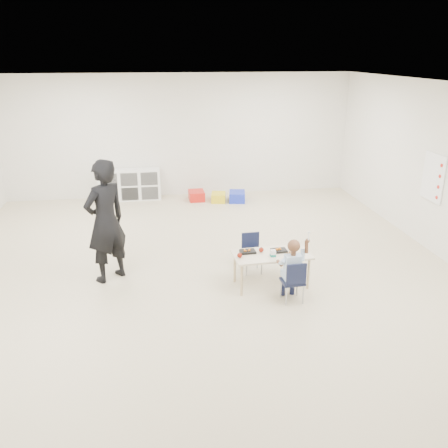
{
  "coord_description": "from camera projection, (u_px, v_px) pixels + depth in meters",
  "views": [
    {
      "loc": [
        -0.65,
        -6.49,
        3.22
      ],
      "look_at": [
        0.34,
        -0.04,
        0.85
      ],
      "focal_mm": 38.0,
      "sensor_mm": 36.0,
      "label": 1
    }
  ],
  "objects": [
    {
      "name": "chair_far",
      "position": [
        252.0,
        254.0,
        7.28
      ],
      "size": [
        0.31,
        0.29,
        0.61
      ],
      "primitive_type": null,
      "rotation": [
        0.0,
        0.0,
        0.05
      ],
      "color": "black",
      "rests_on": "ground"
    },
    {
      "name": "adult",
      "position": [
        106.0,
        221.0,
        6.86
      ],
      "size": [
        0.79,
        0.77,
        1.83
      ],
      "primitive_type": "imported",
      "rotation": [
        0.0,
        0.0,
        3.85
      ],
      "color": "black",
      "rests_on": "ground"
    },
    {
      "name": "bread_roll",
      "position": [
        292.0,
        252.0,
        6.75
      ],
      "size": [
        0.09,
        0.09,
        0.07
      ],
      "primitive_type": "ellipsoid",
      "color": "tan",
      "rests_on": "table"
    },
    {
      "name": "cubby_shelf",
      "position": [
        130.0,
        185.0,
        10.91
      ],
      "size": [
        1.4,
        0.4,
        0.7
      ],
      "primitive_type": "cube",
      "color": "white",
      "rests_on": "ground"
    },
    {
      "name": "table",
      "position": [
        271.0,
        269.0,
        6.87
      ],
      "size": [
        1.13,
        0.61,
        0.51
      ],
      "rotation": [
        0.0,
        0.0,
        0.05
      ],
      "color": "beige",
      "rests_on": "ground"
    },
    {
      "name": "room",
      "position": [
        200.0,
        188.0,
        6.75
      ],
      "size": [
        9.0,
        9.02,
        2.8
      ],
      "color": "beige",
      "rests_on": "ground"
    },
    {
      "name": "bin_blue",
      "position": [
        237.0,
        196.0,
        10.84
      ],
      "size": [
        0.43,
        0.51,
        0.22
      ],
      "primitive_type": "cube",
      "rotation": [
        0.0,
        0.0,
        -0.17
      ],
      "color": "#192CC1",
      "rests_on": "ground"
    },
    {
      "name": "bin_red",
      "position": [
        197.0,
        195.0,
        10.93
      ],
      "size": [
        0.35,
        0.45,
        0.22
      ],
      "primitive_type": "cube",
      "rotation": [
        0.0,
        0.0,
        0.03
      ],
      "color": "red",
      "rests_on": "ground"
    },
    {
      "name": "milk_carton",
      "position": [
        273.0,
        254.0,
        6.66
      ],
      "size": [
        0.07,
        0.07,
        0.1
      ],
      "primitive_type": "cube",
      "rotation": [
        0.0,
        0.0,
        0.05
      ],
      "color": "white",
      "rests_on": "table"
    },
    {
      "name": "lunch_tray_near",
      "position": [
        279.0,
        251.0,
        6.85
      ],
      "size": [
        0.23,
        0.17,
        0.03
      ],
      "primitive_type": "cube",
      "rotation": [
        0.0,
        0.0,
        0.05
      ],
      "color": "black",
      "rests_on": "table"
    },
    {
      "name": "apple_near",
      "position": [
        261.0,
        250.0,
        6.83
      ],
      "size": [
        0.07,
        0.07,
        0.07
      ],
      "primitive_type": "sphere",
      "color": "maroon",
      "rests_on": "table"
    },
    {
      "name": "chair_near",
      "position": [
        292.0,
        281.0,
        6.43
      ],
      "size": [
        0.31,
        0.29,
        0.61
      ],
      "primitive_type": null,
      "rotation": [
        0.0,
        0.0,
        0.05
      ],
      "color": "black",
      "rests_on": "ground"
    },
    {
      "name": "rules_poster",
      "position": [
        433.0,
        177.0,
        7.92
      ],
      "size": [
        0.02,
        0.6,
        0.8
      ],
      "primitive_type": "cube",
      "color": "white",
      "rests_on": "room"
    },
    {
      "name": "apple_far",
      "position": [
        240.0,
        255.0,
        6.64
      ],
      "size": [
        0.07,
        0.07,
        0.07
      ],
      "primitive_type": "sphere",
      "color": "maroon",
      "rests_on": "table"
    },
    {
      "name": "lunch_tray_far",
      "position": [
        248.0,
        252.0,
        6.82
      ],
      "size": [
        0.23,
        0.17,
        0.03
      ],
      "primitive_type": "cube",
      "rotation": [
        0.0,
        0.0,
        0.05
      ],
      "color": "black",
      "rests_on": "table"
    },
    {
      "name": "child",
      "position": [
        293.0,
        269.0,
        6.37
      ],
      "size": [
        0.43,
        0.43,
        0.96
      ],
      "primitive_type": null,
      "rotation": [
        0.0,
        0.0,
        0.05
      ],
      "color": "#B6D7F7",
      "rests_on": "chair_near"
    },
    {
      "name": "bin_yellow",
      "position": [
        218.0,
        197.0,
        10.83
      ],
      "size": [
        0.38,
        0.45,
        0.2
      ],
      "primitive_type": "cube",
      "rotation": [
        0.0,
        0.0,
        -0.18
      ],
      "color": "yellow",
      "rests_on": "ground"
    }
  ]
}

